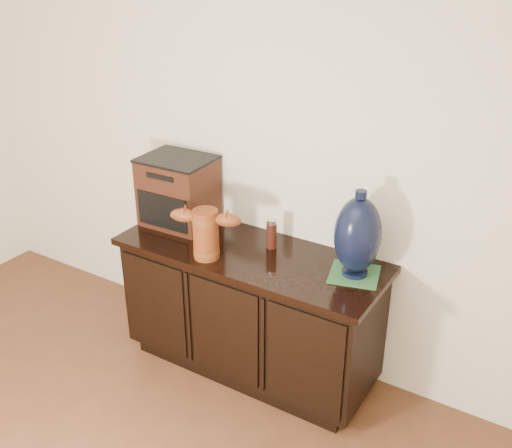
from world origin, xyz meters
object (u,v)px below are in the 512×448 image
Objects in this scene: lamp_base at (358,236)px; spray_can at (272,234)px; terracotta_vessel at (206,231)px; sideboard at (250,310)px; tv_radio at (178,191)px.

lamp_base is 2.71× the size of spray_can.
terracotta_vessel is 0.85× the size of lamp_base.
sideboard is 0.78m from tv_radio.
lamp_base reaches higher than tv_radio.
tv_radio is 0.92× the size of lamp_base.
tv_radio is (-0.53, 0.09, 0.57)m from sideboard.
terracotta_vessel is at bearing -130.68° from spray_can.
terracotta_vessel is at bearing -36.14° from tv_radio.
sideboard is 3.32× the size of lamp_base.
terracotta_vessel is 0.76m from lamp_base.
lamp_base is 0.51m from spray_can.
sideboard is 3.62× the size of tv_radio.
sideboard is at bearing -173.12° from lamp_base.
tv_radio reaches higher than sideboard.
sideboard is at bearing 28.26° from terracotta_vessel.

